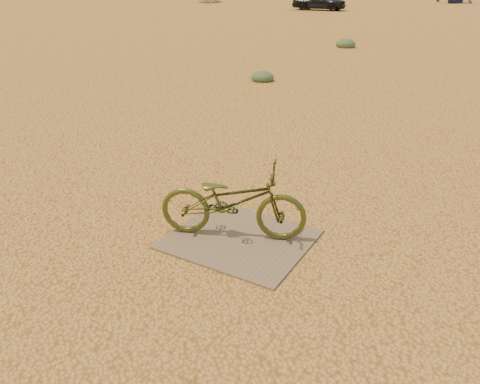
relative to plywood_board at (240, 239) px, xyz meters
The scene contains 6 objects.
ground 0.73m from the plywood_board, 133.06° to the left, with size 120.00×120.00×0.00m, color gold.
plywood_board is the anchor object (origin of this frame).
bicycle 0.42m from the plywood_board, 168.98° to the left, with size 0.53×1.52×0.80m, color #454E1B.
car 35.15m from the plywood_board, 110.31° to the left, with size 1.63×4.06×1.38m, color black.
kale_a 8.13m from the plywood_board, 116.20° to the left, with size 0.60×0.60×0.33m, color #4E6E47.
kale_c 14.89m from the plywood_board, 104.59° to the left, with size 0.75×0.75×0.41m, color #4E6E47.
Camera 1 is at (2.65, -4.20, 2.54)m, focal length 35.00 mm.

